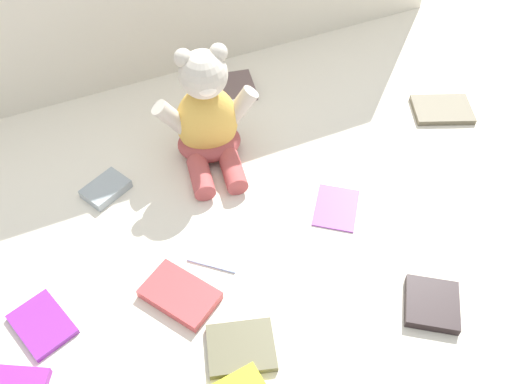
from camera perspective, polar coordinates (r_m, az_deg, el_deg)
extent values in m
plane|color=silver|center=(1.19, -1.74, 0.30)|extent=(3.20, 3.20, 0.00)
ellipsoid|color=#E5B24C|center=(1.22, -5.06, 7.24)|extent=(0.15, 0.13, 0.18)
ellipsoid|color=#B24C4C|center=(1.25, -4.84, 5.15)|extent=(0.16, 0.14, 0.06)
sphere|color=beige|center=(1.13, -5.47, 12.00)|extent=(0.12, 0.12, 0.10)
ellipsoid|color=white|center=(1.10, -5.06, 10.55)|extent=(0.05, 0.04, 0.03)
sphere|color=beige|center=(1.11, -7.54, 13.53)|extent=(0.04, 0.04, 0.04)
sphere|color=beige|center=(1.12, -3.90, 14.14)|extent=(0.04, 0.04, 0.04)
cylinder|color=beige|center=(1.19, -8.61, 7.53)|extent=(0.09, 0.05, 0.09)
cylinder|color=beige|center=(1.20, -1.64, 8.79)|extent=(0.09, 0.05, 0.09)
cylinder|color=#B24C4C|center=(1.19, -5.69, 1.55)|extent=(0.06, 0.11, 0.05)
cylinder|color=#B24C4C|center=(1.20, -2.20, 2.23)|extent=(0.06, 0.11, 0.05)
cube|color=white|center=(1.37, -4.30, 8.43)|extent=(0.14, 0.14, 0.02)
cube|color=#665150|center=(1.43, -2.09, 10.77)|extent=(0.11, 0.12, 0.02)
cube|color=purple|center=(1.17, 8.27, -1.56)|extent=(0.14, 0.14, 0.01)
cube|color=black|center=(1.07, 17.67, -10.94)|extent=(0.13, 0.14, 0.02)
cube|color=brown|center=(0.99, -1.54, -15.74)|extent=(0.14, 0.12, 0.02)
cube|color=#8DA5D3|center=(1.10, -3.92, -5.79)|extent=(0.13, 0.13, 0.01)
cube|color=purple|center=(1.08, -21.17, -12.59)|extent=(0.12, 0.13, 0.01)
cube|color=#C74144|center=(1.04, -7.84, -10.42)|extent=(0.14, 0.16, 0.02)
cube|color=brown|center=(1.44, 18.63, 8.06)|extent=(0.17, 0.15, 0.01)
cube|color=#959FA5|center=(1.22, -15.21, 0.31)|extent=(0.11, 0.10, 0.02)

